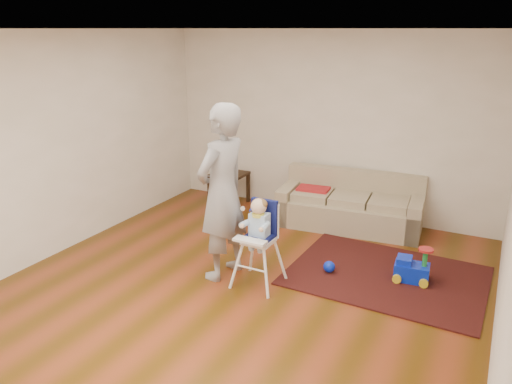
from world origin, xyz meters
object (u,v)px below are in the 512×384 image
at_px(ride_on_toy, 412,263).
at_px(high_chair, 259,244).
at_px(side_table, 229,189).
at_px(toy_ball, 329,267).
at_px(adult, 222,193).
at_px(sofa, 350,201).

bearing_deg(ride_on_toy, high_chair, -156.75).
bearing_deg(side_table, high_chair, -53.04).
relative_size(toy_ball, adult, 0.07).
distance_m(toy_ball, high_chair, 0.94).
bearing_deg(adult, toy_ball, 126.82).
xyz_separation_m(ride_on_toy, adult, (-1.96, -0.80, 0.77)).
bearing_deg(toy_ball, ride_on_toy, 15.10).
xyz_separation_m(ride_on_toy, toy_ball, (-0.88, -0.24, -0.14)).
distance_m(ride_on_toy, high_chair, 1.73).
height_order(high_chair, adult, adult).
bearing_deg(adult, high_chair, 96.19).
bearing_deg(side_table, sofa, -2.00).
distance_m(sofa, toy_ball, 1.54).
xyz_separation_m(side_table, high_chair, (1.62, -2.16, 0.23)).
height_order(side_table, ride_on_toy, side_table).
xyz_separation_m(high_chair, adult, (-0.46, 0.02, 0.50)).
height_order(sofa, high_chair, high_chair).
relative_size(sofa, toy_ball, 15.12).
xyz_separation_m(side_table, toy_ball, (2.24, -1.57, -0.17)).
relative_size(sofa, ride_on_toy, 5.00).
bearing_deg(sofa, high_chair, -105.96).
distance_m(side_table, ride_on_toy, 3.39).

